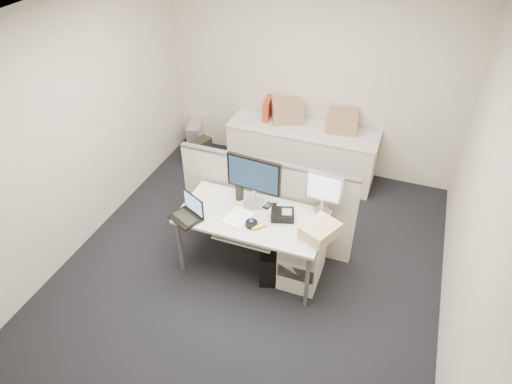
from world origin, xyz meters
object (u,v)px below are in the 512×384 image
at_px(monitor_main, 254,182).
at_px(laptop, 184,209).
at_px(desk, 252,221).
at_px(desk_phone, 283,215).

xyz_separation_m(monitor_main, laptop, (-0.57, -0.46, -0.17)).
distance_m(desk, desk_phone, 0.33).
relative_size(desk, desk_phone, 6.43).
relative_size(laptop, desk_phone, 1.36).
xyz_separation_m(desk, monitor_main, (-0.05, 0.18, 0.36)).
bearing_deg(monitor_main, laptop, -136.95).
xyz_separation_m(desk, desk_phone, (0.30, 0.08, 0.10)).
bearing_deg(monitor_main, desk, -70.82).
xyz_separation_m(desk, laptop, (-0.62, -0.28, 0.18)).
bearing_deg(laptop, desk, 50.56).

